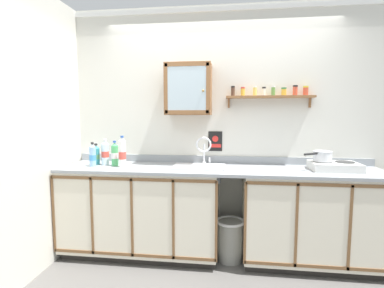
{
  "coord_description": "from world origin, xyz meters",
  "views": [
    {
      "loc": [
        0.11,
        -2.56,
        1.5
      ],
      "look_at": [
        -0.28,
        0.48,
        1.18
      ],
      "focal_mm": 27.04,
      "sensor_mm": 36.0,
      "label": 1
    }
  ],
  "objects_px": {
    "bottle_water_clear_2": "(105,153)",
    "wall_cabinet": "(189,89)",
    "warning_sign": "(215,141)",
    "sink": "(200,169)",
    "hot_plate_stove": "(334,166)",
    "bottle_detergent_teal_3": "(96,155)",
    "saucepan": "(322,156)",
    "bottle_water_blue_4": "(93,156)",
    "bottle_opaque_white_0": "(122,153)",
    "trash_bin": "(230,239)",
    "bottle_soda_green_1": "(115,154)"
  },
  "relations": [
    {
      "from": "saucepan",
      "to": "warning_sign",
      "type": "xyz_separation_m",
      "value": [
        -1.07,
        0.26,
        0.11
      ]
    },
    {
      "from": "bottle_opaque_white_0",
      "to": "bottle_soda_green_1",
      "type": "height_order",
      "value": "bottle_opaque_white_0"
    },
    {
      "from": "hot_plate_stove",
      "to": "trash_bin",
      "type": "relative_size",
      "value": 1.05
    },
    {
      "from": "bottle_water_blue_4",
      "to": "sink",
      "type": "bearing_deg",
      "value": 5.63
    },
    {
      "from": "bottle_water_clear_2",
      "to": "trash_bin",
      "type": "height_order",
      "value": "bottle_water_clear_2"
    },
    {
      "from": "hot_plate_stove",
      "to": "bottle_opaque_white_0",
      "type": "xyz_separation_m",
      "value": [
        -2.12,
        -0.1,
        0.11
      ]
    },
    {
      "from": "hot_plate_stove",
      "to": "bottle_detergent_teal_3",
      "type": "xyz_separation_m",
      "value": [
        -2.46,
        0.01,
        0.06
      ]
    },
    {
      "from": "bottle_opaque_white_0",
      "to": "wall_cabinet",
      "type": "relative_size",
      "value": 0.6
    },
    {
      "from": "sink",
      "to": "warning_sign",
      "type": "xyz_separation_m",
      "value": [
        0.15,
        0.27,
        0.27
      ]
    },
    {
      "from": "hot_plate_stove",
      "to": "bottle_water_clear_2",
      "type": "relative_size",
      "value": 1.56
    },
    {
      "from": "bottle_water_blue_4",
      "to": "warning_sign",
      "type": "relative_size",
      "value": 1.16
    },
    {
      "from": "hot_plate_stove",
      "to": "warning_sign",
      "type": "relative_size",
      "value": 2.01
    },
    {
      "from": "sink",
      "to": "bottle_water_clear_2",
      "type": "xyz_separation_m",
      "value": [
        -1.02,
        -0.01,
        0.15
      ]
    },
    {
      "from": "hot_plate_stove",
      "to": "bottle_opaque_white_0",
      "type": "relative_size",
      "value": 1.35
    },
    {
      "from": "bottle_water_blue_4",
      "to": "trash_bin",
      "type": "bearing_deg",
      "value": 1.48
    },
    {
      "from": "saucepan",
      "to": "warning_sign",
      "type": "bearing_deg",
      "value": 166.51
    },
    {
      "from": "bottle_soda_green_1",
      "to": "bottle_water_blue_4",
      "type": "xyz_separation_m",
      "value": [
        -0.22,
        -0.06,
        -0.01
      ]
    },
    {
      "from": "sink",
      "to": "saucepan",
      "type": "height_order",
      "value": "sink"
    },
    {
      "from": "bottle_opaque_white_0",
      "to": "warning_sign",
      "type": "height_order",
      "value": "warning_sign"
    },
    {
      "from": "sink",
      "to": "trash_bin",
      "type": "bearing_deg",
      "value": -12.6
    },
    {
      "from": "bottle_opaque_white_0",
      "to": "warning_sign",
      "type": "bearing_deg",
      "value": 21.97
    },
    {
      "from": "bottle_water_clear_2",
      "to": "bottle_detergent_teal_3",
      "type": "distance_m",
      "value": 0.11
    },
    {
      "from": "sink",
      "to": "saucepan",
      "type": "xyz_separation_m",
      "value": [
        1.22,
        0.01,
        0.16
      ]
    },
    {
      "from": "saucepan",
      "to": "bottle_detergent_teal_3",
      "type": "height_order",
      "value": "bottle_detergent_teal_3"
    },
    {
      "from": "bottle_water_clear_2",
      "to": "saucepan",
      "type": "bearing_deg",
      "value": 0.57
    },
    {
      "from": "bottle_water_clear_2",
      "to": "wall_cabinet",
      "type": "relative_size",
      "value": 0.52
    },
    {
      "from": "wall_cabinet",
      "to": "sink",
      "type": "bearing_deg",
      "value": -44.95
    },
    {
      "from": "warning_sign",
      "to": "bottle_water_blue_4",
      "type": "bearing_deg",
      "value": -163.37
    },
    {
      "from": "hot_plate_stove",
      "to": "bottle_detergent_teal_3",
      "type": "bearing_deg",
      "value": 179.67
    },
    {
      "from": "bottle_water_blue_4",
      "to": "wall_cabinet",
      "type": "distance_m",
      "value": 1.23
    },
    {
      "from": "bottle_detergent_teal_3",
      "to": "bottle_water_clear_2",
      "type": "bearing_deg",
      "value": -7.64
    },
    {
      "from": "sink",
      "to": "bottle_detergent_teal_3",
      "type": "xyz_separation_m",
      "value": [
        -1.13,
        0.0,
        0.12
      ]
    },
    {
      "from": "bottle_opaque_white_0",
      "to": "bottle_water_blue_4",
      "type": "height_order",
      "value": "bottle_opaque_white_0"
    },
    {
      "from": "bottle_opaque_white_0",
      "to": "bottle_water_blue_4",
      "type": "bearing_deg",
      "value": 179.81
    },
    {
      "from": "sink",
      "to": "bottle_water_blue_4",
      "type": "xyz_separation_m",
      "value": [
        -1.12,
        -0.11,
        0.14
      ]
    },
    {
      "from": "warning_sign",
      "to": "sink",
      "type": "bearing_deg",
      "value": -119.05
    },
    {
      "from": "sink",
      "to": "wall_cabinet",
      "type": "bearing_deg",
      "value": 135.05
    },
    {
      "from": "wall_cabinet",
      "to": "warning_sign",
      "type": "distance_m",
      "value": 0.65
    },
    {
      "from": "bottle_soda_green_1",
      "to": "bottle_detergent_teal_3",
      "type": "relative_size",
      "value": 1.16
    },
    {
      "from": "bottle_water_clear_2",
      "to": "wall_cabinet",
      "type": "height_order",
      "value": "wall_cabinet"
    },
    {
      "from": "hot_plate_stove",
      "to": "trash_bin",
      "type": "bearing_deg",
      "value": -176.41
    },
    {
      "from": "bottle_detergent_teal_3",
      "to": "bottle_opaque_white_0",
      "type": "bearing_deg",
      "value": -18.65
    },
    {
      "from": "sink",
      "to": "wall_cabinet",
      "type": "distance_m",
      "value": 0.85
    },
    {
      "from": "sink",
      "to": "bottle_water_blue_4",
      "type": "bearing_deg",
      "value": -174.37
    },
    {
      "from": "bottle_detergent_teal_3",
      "to": "warning_sign",
      "type": "distance_m",
      "value": 1.32
    },
    {
      "from": "saucepan",
      "to": "bottle_water_blue_4",
      "type": "bearing_deg",
      "value": -177.02
    },
    {
      "from": "warning_sign",
      "to": "trash_bin",
      "type": "distance_m",
      "value": 1.05
    },
    {
      "from": "bottle_detergent_teal_3",
      "to": "wall_cabinet",
      "type": "relative_size",
      "value": 0.43
    },
    {
      "from": "bottle_detergent_teal_3",
      "to": "warning_sign",
      "type": "relative_size",
      "value": 1.04
    },
    {
      "from": "hot_plate_stove",
      "to": "bottle_opaque_white_0",
      "type": "distance_m",
      "value": 2.12
    }
  ]
}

